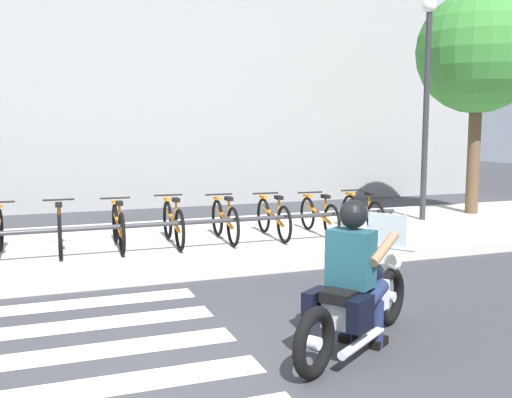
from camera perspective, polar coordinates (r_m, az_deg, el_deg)
ground_plane at (r=5.23m, az=-9.27°, el=-16.61°), size 48.00×48.00×0.00m
sidewalk at (r=10.08m, az=-14.99°, el=-4.72°), size 24.00×4.40×0.15m
crosswalk_stripe_2 at (r=5.16m, az=-15.13°, el=-17.03°), size 2.80×0.40×0.01m
crosswalk_stripe_3 at (r=5.90m, az=-15.89°, el=-13.93°), size 2.80×0.40×0.01m
crosswalk_stripe_4 at (r=6.65m, az=-16.46°, el=-11.52°), size 2.80×0.40×0.01m
crosswalk_stripe_5 at (r=7.42m, az=-16.91°, el=-9.60°), size 2.80×0.40×0.01m
motorcycle at (r=5.73m, az=9.74°, el=-9.66°), size 1.90×1.37×1.20m
rider at (r=5.57m, az=9.44°, el=-6.27°), size 0.77×0.74×1.43m
bicycle_1 at (r=9.56m, az=-18.30°, el=-2.80°), size 0.48×1.62×0.80m
bicycle_2 at (r=9.63m, az=-13.06°, el=-2.59°), size 0.48×1.71×0.79m
bicycle_3 at (r=9.78m, az=-7.94°, el=-2.30°), size 0.48×1.72×0.80m
bicycle_4 at (r=10.00m, az=-3.01°, el=-2.07°), size 0.48×1.63×0.78m
bicycle_5 at (r=10.30m, az=1.67°, el=-1.84°), size 0.48×1.67×0.76m
bicycle_6 at (r=10.66m, az=6.06°, el=-1.61°), size 0.48×1.65×0.74m
bicycle_7 at (r=11.07m, az=10.14°, el=-1.34°), size 0.48×1.59×0.75m
bike_rack at (r=9.34m, az=-4.57°, el=-2.27°), size 6.76×0.07×0.49m
street_lamp at (r=12.72m, az=16.04°, el=9.82°), size 0.28×0.28×4.60m
tree_near_rack at (r=14.09m, az=20.52°, el=12.98°), size 2.65×2.65×5.01m
building_backdrop at (r=15.63m, az=-17.48°, el=12.21°), size 24.00×1.20×7.17m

